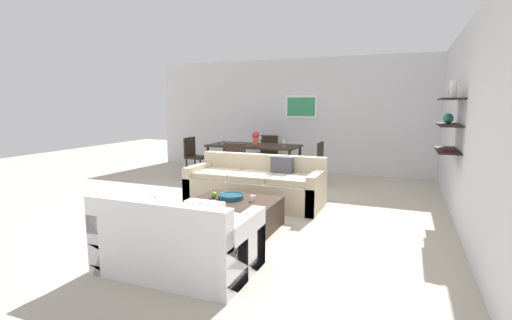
% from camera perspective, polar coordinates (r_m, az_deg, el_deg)
% --- Properties ---
extents(ground_plane, '(18.00, 18.00, 0.00)m').
position_cam_1_polar(ground_plane, '(5.95, -1.88, -7.35)').
color(ground_plane, '#BCB29E').
extents(back_wall_unit, '(8.40, 0.09, 2.70)m').
position_cam_1_polar(back_wall_unit, '(9.00, 9.02, 6.68)').
color(back_wall_unit, silver).
rests_on(back_wall_unit, ground).
extents(right_wall_shelf_unit, '(0.34, 8.20, 2.70)m').
position_cam_1_polar(right_wall_shelf_unit, '(5.88, 28.95, 4.75)').
color(right_wall_shelf_unit, silver).
rests_on(right_wall_shelf_unit, ground).
extents(sofa_beige, '(2.20, 0.90, 0.78)m').
position_cam_1_polar(sofa_beige, '(6.16, -0.04, -4.01)').
color(sofa_beige, beige).
rests_on(sofa_beige, ground).
extents(loveseat_white, '(1.48, 0.90, 0.78)m').
position_cam_1_polar(loveseat_white, '(3.82, -11.80, -12.14)').
color(loveseat_white, white).
rests_on(loveseat_white, ground).
extents(coffee_table, '(1.10, 0.92, 0.38)m').
position_cam_1_polar(coffee_table, '(4.98, -3.38, -8.30)').
color(coffee_table, '#38281E').
rests_on(coffee_table, ground).
extents(decorative_bowl, '(0.34, 0.34, 0.06)m').
position_cam_1_polar(decorative_bowl, '(4.99, -3.86, -5.58)').
color(decorative_bowl, navy).
rests_on(decorative_bowl, coffee_table).
extents(candle_jar, '(0.07, 0.07, 0.07)m').
position_cam_1_polar(candle_jar, '(4.87, -0.47, -5.88)').
color(candle_jar, silver).
rests_on(candle_jar, coffee_table).
extents(apple_on_coffee_table, '(0.08, 0.08, 0.08)m').
position_cam_1_polar(apple_on_coffee_table, '(5.07, -6.48, -5.30)').
color(apple_on_coffee_table, '#669E2D').
rests_on(apple_on_coffee_table, coffee_table).
extents(dining_table, '(1.98, 0.91, 0.75)m').
position_cam_1_polar(dining_table, '(8.15, -0.31, 1.88)').
color(dining_table, black).
rests_on(dining_table, ground).
extents(dining_chair_left_near, '(0.44, 0.44, 0.88)m').
position_cam_1_polar(dining_chair_left_near, '(8.62, -9.45, 0.93)').
color(dining_chair_left_near, black).
rests_on(dining_chair_left_near, ground).
extents(dining_chair_foot, '(0.44, 0.44, 0.88)m').
position_cam_1_polar(dining_chair_foot, '(7.39, -2.84, -0.22)').
color(dining_chair_foot, black).
rests_on(dining_chair_foot, ground).
extents(dining_chair_head, '(0.44, 0.44, 0.88)m').
position_cam_1_polar(dining_chair_head, '(8.97, 1.77, 1.34)').
color(dining_chair_head, black).
rests_on(dining_chair_head, ground).
extents(dining_chair_right_near, '(0.44, 0.44, 0.88)m').
position_cam_1_polar(dining_chair_right_near, '(7.56, 8.93, -0.12)').
color(dining_chair_right_near, black).
rests_on(dining_chair_right_near, ground).
extents(wine_glass_right_near, '(0.07, 0.07, 0.15)m').
position_cam_1_polar(wine_glass_right_near, '(7.78, 4.29, 2.82)').
color(wine_glass_right_near, silver).
rests_on(wine_glass_right_near, dining_table).
extents(wine_glass_head, '(0.06, 0.06, 0.16)m').
position_cam_1_polar(wine_glass_head, '(8.49, 0.69, 3.38)').
color(wine_glass_head, silver).
rests_on(wine_glass_head, dining_table).
extents(wine_glass_left_near, '(0.08, 0.08, 0.19)m').
position_cam_1_polar(wine_glass_left_near, '(8.33, -5.21, 3.37)').
color(wine_glass_left_near, silver).
rests_on(wine_glass_left_near, dining_table).
extents(centerpiece_vase, '(0.16, 0.16, 0.30)m').
position_cam_1_polar(centerpiece_vase, '(8.06, -0.05, 3.51)').
color(centerpiece_vase, '#D85933').
rests_on(centerpiece_vase, dining_table).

